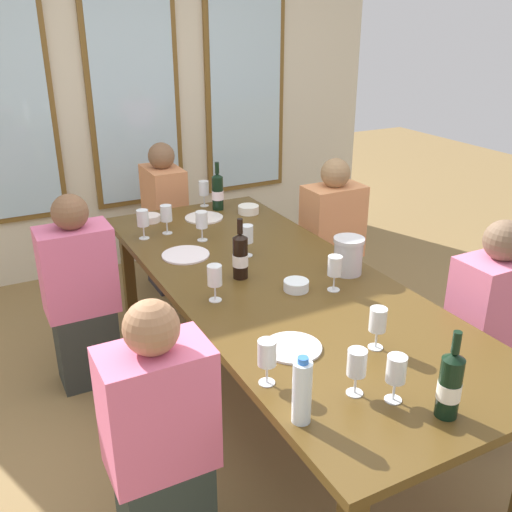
% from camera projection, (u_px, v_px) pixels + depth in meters
% --- Properties ---
extents(ground_plane, '(12.00, 12.00, 0.00)m').
position_uv_depth(ground_plane, '(274.00, 404.00, 3.14)').
color(ground_plane, olive).
extents(back_wall_with_windows, '(4.23, 0.10, 2.90)m').
position_uv_depth(back_wall_with_windows, '(132.00, 84.00, 4.42)').
color(back_wall_with_windows, beige).
rests_on(back_wall_with_windows, ground).
extents(dining_table, '(1.03, 2.63, 0.74)m').
position_uv_depth(dining_table, '(276.00, 292.00, 2.88)').
color(dining_table, '#543C18').
rests_on(dining_table, ground).
extents(white_plate_0, '(0.26, 0.26, 0.01)m').
position_uv_depth(white_plate_0, '(186.00, 255.00, 3.14)').
color(white_plate_0, white).
rests_on(white_plate_0, dining_table).
extents(white_plate_1, '(0.24, 0.24, 0.01)m').
position_uv_depth(white_plate_1, '(204.00, 218.00, 3.70)').
color(white_plate_1, white).
rests_on(white_plate_1, dining_table).
extents(white_plate_2, '(0.23, 0.23, 0.01)m').
position_uv_depth(white_plate_2, '(292.00, 348.00, 2.28)').
color(white_plate_2, white).
rests_on(white_plate_2, dining_table).
extents(metal_pitcher, '(0.16, 0.16, 0.19)m').
position_uv_depth(metal_pitcher, '(348.00, 255.00, 2.90)').
color(metal_pitcher, silver).
rests_on(metal_pitcher, dining_table).
extents(wine_bottle_0, '(0.08, 0.08, 0.31)m').
position_uv_depth(wine_bottle_0, '(450.00, 384.00, 1.86)').
color(wine_bottle_0, black).
rests_on(wine_bottle_0, dining_table).
extents(wine_bottle_1, '(0.08, 0.08, 0.32)m').
position_uv_depth(wine_bottle_1, '(218.00, 192.00, 3.82)').
color(wine_bottle_1, black).
rests_on(wine_bottle_1, dining_table).
extents(wine_bottle_2, '(0.08, 0.08, 0.31)m').
position_uv_depth(wine_bottle_2, '(240.00, 256.00, 2.84)').
color(wine_bottle_2, black).
rests_on(wine_bottle_2, dining_table).
extents(tasting_bowl_0, '(0.12, 0.12, 0.05)m').
position_uv_depth(tasting_bowl_0, '(296.00, 285.00, 2.75)').
color(tasting_bowl_0, white).
rests_on(tasting_bowl_0, dining_table).
extents(tasting_bowl_1, '(0.13, 0.13, 0.04)m').
position_uv_depth(tasting_bowl_1, '(150.00, 218.00, 3.64)').
color(tasting_bowl_1, white).
rests_on(tasting_bowl_1, dining_table).
extents(tasting_bowl_2, '(0.14, 0.14, 0.05)m').
position_uv_depth(tasting_bowl_2, '(248.00, 209.00, 3.79)').
color(tasting_bowl_2, white).
rests_on(tasting_bowl_2, dining_table).
extents(water_bottle, '(0.06, 0.06, 0.24)m').
position_uv_depth(water_bottle, '(302.00, 392.00, 1.83)').
color(water_bottle, white).
rests_on(water_bottle, dining_table).
extents(wine_glass_0, '(0.07, 0.07, 0.17)m').
position_uv_depth(wine_glass_0, '(215.00, 276.00, 2.61)').
color(wine_glass_0, white).
rests_on(wine_glass_0, dining_table).
extents(wine_glass_1, '(0.07, 0.07, 0.17)m').
position_uv_depth(wine_glass_1, '(396.00, 371.00, 1.93)').
color(wine_glass_1, white).
rests_on(wine_glass_1, dining_table).
extents(wine_glass_2, '(0.07, 0.07, 0.17)m').
position_uv_depth(wine_glass_2, '(202.00, 220.00, 3.30)').
color(wine_glass_2, white).
rests_on(wine_glass_2, dining_table).
extents(wine_glass_3, '(0.07, 0.07, 0.17)m').
position_uv_depth(wine_glass_3, '(378.00, 321.00, 2.24)').
color(wine_glass_3, white).
rests_on(wine_glass_3, dining_table).
extents(wine_glass_4, '(0.07, 0.07, 0.17)m').
position_uv_depth(wine_glass_4, '(204.00, 189.00, 3.89)').
color(wine_glass_4, white).
rests_on(wine_glass_4, dining_table).
extents(wine_glass_5, '(0.07, 0.07, 0.17)m').
position_uv_depth(wine_glass_5, '(267.00, 354.00, 2.02)').
color(wine_glass_5, white).
rests_on(wine_glass_5, dining_table).
extents(wine_glass_6, '(0.07, 0.07, 0.17)m').
position_uv_depth(wine_glass_6, '(335.00, 268.00, 2.71)').
color(wine_glass_6, white).
rests_on(wine_glass_6, dining_table).
extents(wine_glass_7, '(0.07, 0.07, 0.17)m').
position_uv_depth(wine_glass_7, '(247.00, 235.00, 3.09)').
color(wine_glass_7, white).
rests_on(wine_glass_7, dining_table).
extents(wine_glass_8, '(0.07, 0.07, 0.17)m').
position_uv_depth(wine_glass_8, '(143.00, 220.00, 3.33)').
color(wine_glass_8, white).
rests_on(wine_glass_8, dining_table).
extents(wine_glass_9, '(0.07, 0.07, 0.17)m').
position_uv_depth(wine_glass_9, '(357.00, 365.00, 1.97)').
color(wine_glass_9, white).
rests_on(wine_glass_9, dining_table).
extents(wine_glass_10, '(0.07, 0.07, 0.17)m').
position_uv_depth(wine_glass_10, '(166.00, 215.00, 3.41)').
color(wine_glass_10, white).
rests_on(wine_glass_10, dining_table).
extents(seated_person_0, '(0.38, 0.24, 1.11)m').
position_uv_depth(seated_person_0, '(81.00, 297.00, 3.15)').
color(seated_person_0, '#2F332D').
rests_on(seated_person_0, ground).
extents(seated_person_1, '(0.38, 0.24, 1.11)m').
position_uv_depth(seated_person_1, '(332.00, 245.00, 3.86)').
color(seated_person_1, '#282336').
rests_on(seated_person_1, ground).
extents(seated_person_2, '(0.38, 0.24, 1.11)m').
position_uv_depth(seated_person_2, '(161.00, 447.00, 2.07)').
color(seated_person_2, '#2D3731').
rests_on(seated_person_2, ground).
extents(seated_person_3, '(0.38, 0.24, 1.11)m').
position_uv_depth(seated_person_3, '(488.00, 335.00, 2.78)').
color(seated_person_3, '#35243F').
rests_on(seated_person_3, ground).
extents(seated_person_4, '(0.24, 0.38, 1.11)m').
position_uv_depth(seated_person_4, '(166.00, 221.00, 4.29)').
color(seated_person_4, '#323037').
rests_on(seated_person_4, ground).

